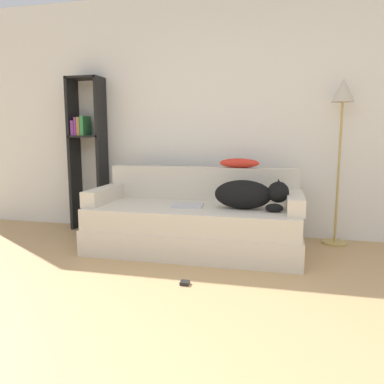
# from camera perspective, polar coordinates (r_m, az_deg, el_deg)

# --- Properties ---
(wall_back) EXTENTS (7.30, 0.06, 2.70)m
(wall_back) POSITION_cam_1_polar(r_m,az_deg,el_deg) (4.33, 5.94, 11.42)
(wall_back) COLOR silver
(wall_back) RESTS_ON ground_plane
(couch) EXTENTS (2.06, 0.92, 0.45)m
(couch) POSITION_cam_1_polar(r_m,az_deg,el_deg) (3.73, 0.34, -5.56)
(couch) COLOR beige
(couch) RESTS_ON ground_plane
(couch_backrest) EXTENTS (2.02, 0.15, 0.35)m
(couch_backrest) POSITION_cam_1_polar(r_m,az_deg,el_deg) (4.03, 1.58, 1.35)
(couch_backrest) COLOR beige
(couch_backrest) RESTS_ON couch
(couch_arm_left) EXTENTS (0.15, 0.73, 0.15)m
(couch_arm_left) POSITION_cam_1_polar(r_m,az_deg,el_deg) (3.98, -13.20, -0.39)
(couch_arm_left) COLOR beige
(couch_arm_left) RESTS_ON couch
(couch_arm_right) EXTENTS (0.15, 0.73, 0.15)m
(couch_arm_right) POSITION_cam_1_polar(r_m,az_deg,el_deg) (3.57, 15.43, -1.49)
(couch_arm_right) COLOR beige
(couch_arm_right) RESTS_ON couch
(dog) EXTENTS (0.69, 0.25, 0.29)m
(dog) POSITION_cam_1_polar(r_m,az_deg,el_deg) (3.52, 8.87, -0.32)
(dog) COLOR black
(dog) RESTS_ON couch
(laptop) EXTENTS (0.32, 0.28, 0.02)m
(laptop) POSITION_cam_1_polar(r_m,az_deg,el_deg) (3.65, -0.66, -2.02)
(laptop) COLOR #B7B7BC
(laptop) RESTS_ON couch
(throw_pillow) EXTENTS (0.41, 0.15, 0.10)m
(throw_pillow) POSITION_cam_1_polar(r_m,az_deg,el_deg) (3.93, 7.21, 4.40)
(throw_pillow) COLOR red
(throw_pillow) RESTS_ON couch_backrest
(bookshelf) EXTENTS (0.40, 0.26, 1.81)m
(bookshelf) POSITION_cam_1_polar(r_m,az_deg,el_deg) (4.69, -15.72, 6.77)
(bookshelf) COLOR black
(bookshelf) RESTS_ON ground_plane
(floor_lamp) EXTENTS (0.26, 0.26, 1.70)m
(floor_lamp) POSITION_cam_1_polar(r_m,az_deg,el_deg) (4.12, 21.88, 11.02)
(floor_lamp) COLOR tan
(floor_lamp) RESTS_ON ground_plane
(power_adapter) EXTENTS (0.07, 0.07, 0.03)m
(power_adapter) POSITION_cam_1_polar(r_m,az_deg,el_deg) (2.96, -1.10, -13.67)
(power_adapter) COLOR black
(power_adapter) RESTS_ON ground_plane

